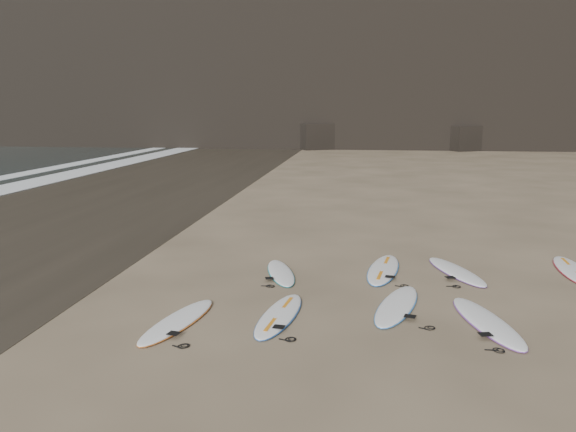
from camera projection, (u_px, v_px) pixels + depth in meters
name	position (u px, v px, depth m)	size (l,w,h in m)	color
ground	(428.00, 315.00, 10.72)	(240.00, 240.00, 0.00)	#897559
wet_sand	(62.00, 209.00, 22.11)	(12.00, 200.00, 0.01)	#383026
surfboard_0	(178.00, 321.00, 10.32)	(0.59, 2.45, 0.09)	white
surfboard_1	(279.00, 315.00, 10.61)	(0.59, 2.47, 0.09)	white
surfboard_2	(397.00, 305.00, 11.14)	(0.62, 2.60, 0.09)	white
surfboard_3	(487.00, 321.00, 10.27)	(0.64, 2.66, 0.10)	white
surfboard_5	(281.00, 272.00, 13.38)	(0.54, 2.26, 0.08)	white
surfboard_6	(383.00, 269.00, 13.63)	(0.66, 2.75, 0.10)	white
surfboard_7	(456.00, 271.00, 13.47)	(0.61, 2.56, 0.09)	white
surfboard_8	(573.00, 270.00, 13.56)	(0.63, 2.62, 0.09)	white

